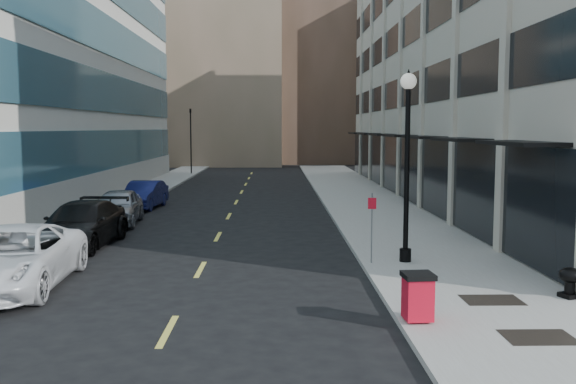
{
  "coord_description": "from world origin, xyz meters",
  "views": [
    {
      "loc": [
        2.32,
        -11.41,
        4.34
      ],
      "look_at": [
        2.72,
        9.04,
        2.29
      ],
      "focal_mm": 40.0,
      "sensor_mm": 36.0,
      "label": 1
    }
  ],
  "objects_px": {
    "trash_bin": "(418,295)",
    "urn_planter": "(570,279)",
    "car_silver_sedan": "(118,207)",
    "traffic_signal": "(190,113)",
    "sign_post": "(372,218)",
    "lamppost": "(407,150)",
    "car_blue_sedan": "(144,195)",
    "car_white_van": "(12,258)",
    "car_black_pickup": "(81,225)"
  },
  "relations": [
    {
      "from": "trash_bin",
      "to": "urn_planter",
      "type": "relative_size",
      "value": 1.41
    },
    {
      "from": "car_silver_sedan",
      "to": "urn_planter",
      "type": "xyz_separation_m",
      "value": [
        14.4,
        -13.43,
        -0.19
      ]
    },
    {
      "from": "traffic_signal",
      "to": "sign_post",
      "type": "relative_size",
      "value": 3.19
    },
    {
      "from": "lamppost",
      "to": "car_blue_sedan",
      "type": "bearing_deg",
      "value": 127.16
    },
    {
      "from": "traffic_signal",
      "to": "urn_planter",
      "type": "relative_size",
      "value": 9.21
    },
    {
      "from": "car_white_van",
      "to": "sign_post",
      "type": "relative_size",
      "value": 2.75
    },
    {
      "from": "traffic_signal",
      "to": "car_white_van",
      "type": "height_order",
      "value": "traffic_signal"
    },
    {
      "from": "sign_post",
      "to": "urn_planter",
      "type": "relative_size",
      "value": 2.89
    },
    {
      "from": "car_white_van",
      "to": "lamppost",
      "type": "height_order",
      "value": "lamppost"
    },
    {
      "from": "car_black_pickup",
      "to": "trash_bin",
      "type": "height_order",
      "value": "car_black_pickup"
    },
    {
      "from": "car_silver_sedan",
      "to": "sign_post",
      "type": "relative_size",
      "value": 2.15
    },
    {
      "from": "traffic_signal",
      "to": "trash_bin",
      "type": "xyz_separation_m",
      "value": [
        10.9,
        -45.86,
        -4.99
      ]
    },
    {
      "from": "trash_bin",
      "to": "sign_post",
      "type": "relative_size",
      "value": 0.49
    },
    {
      "from": "sign_post",
      "to": "urn_planter",
      "type": "xyz_separation_m",
      "value": [
        4.3,
        -4.2,
        -0.97
      ]
    },
    {
      "from": "car_white_van",
      "to": "car_blue_sedan",
      "type": "xyz_separation_m",
      "value": [
        0.0,
        17.42,
        -0.1
      ]
    },
    {
      "from": "car_white_van",
      "to": "urn_planter",
      "type": "relative_size",
      "value": 7.95
    },
    {
      "from": "car_silver_sedan",
      "to": "traffic_signal",
      "type": "bearing_deg",
      "value": 87.12
    },
    {
      "from": "lamppost",
      "to": "traffic_signal",
      "type": "bearing_deg",
      "value": 106.72
    },
    {
      "from": "trash_bin",
      "to": "lamppost",
      "type": "xyz_separation_m",
      "value": [
        1.0,
        6.25,
        2.95
      ]
    },
    {
      "from": "car_silver_sedan",
      "to": "car_blue_sedan",
      "type": "bearing_deg",
      "value": 85.81
    },
    {
      "from": "traffic_signal",
      "to": "car_silver_sedan",
      "type": "xyz_separation_m",
      "value": [
        0.7,
        -30.57,
        -4.92
      ]
    },
    {
      "from": "traffic_signal",
      "to": "car_black_pickup",
      "type": "bearing_deg",
      "value": -88.89
    },
    {
      "from": "lamppost",
      "to": "car_black_pickup",
      "type": "bearing_deg",
      "value": 162.52
    },
    {
      "from": "car_blue_sedan",
      "to": "sign_post",
      "type": "height_order",
      "value": "sign_post"
    },
    {
      "from": "car_black_pickup",
      "to": "trash_bin",
      "type": "xyz_separation_m",
      "value": [
        10.2,
        -9.78,
        -0.09
      ]
    },
    {
      "from": "car_blue_sedan",
      "to": "sign_post",
      "type": "relative_size",
      "value": 2.05
    },
    {
      "from": "sign_post",
      "to": "car_silver_sedan",
      "type": "bearing_deg",
      "value": 145.84
    },
    {
      "from": "trash_bin",
      "to": "urn_planter",
      "type": "height_order",
      "value": "trash_bin"
    },
    {
      "from": "car_silver_sedan",
      "to": "urn_planter",
      "type": "height_order",
      "value": "car_silver_sedan"
    },
    {
      "from": "car_blue_sedan",
      "to": "trash_bin",
      "type": "height_order",
      "value": "car_blue_sedan"
    },
    {
      "from": "car_white_van",
      "to": "car_silver_sedan",
      "type": "xyz_separation_m",
      "value": [
        0.0,
        11.68,
        -0.04
      ]
    },
    {
      "from": "traffic_signal",
      "to": "car_silver_sedan",
      "type": "bearing_deg",
      "value": -88.69
    },
    {
      "from": "car_black_pickup",
      "to": "lamppost",
      "type": "bearing_deg",
      "value": -13.58
    },
    {
      "from": "traffic_signal",
      "to": "car_black_pickup",
      "type": "xyz_separation_m",
      "value": [
        0.7,
        -36.08,
        -4.9
      ]
    },
    {
      "from": "sign_post",
      "to": "urn_planter",
      "type": "bearing_deg",
      "value": -36.03
    },
    {
      "from": "traffic_signal",
      "to": "car_blue_sedan",
      "type": "height_order",
      "value": "traffic_signal"
    },
    {
      "from": "lamppost",
      "to": "car_white_van",
      "type": "bearing_deg",
      "value": -166.73
    },
    {
      "from": "car_silver_sedan",
      "to": "lamppost",
      "type": "relative_size",
      "value": 0.78
    },
    {
      "from": "car_white_van",
      "to": "sign_post",
      "type": "bearing_deg",
      "value": 11.1
    },
    {
      "from": "car_black_pickup",
      "to": "sign_post",
      "type": "xyz_separation_m",
      "value": [
        10.1,
        -3.73,
        0.76
      ]
    },
    {
      "from": "urn_planter",
      "to": "car_blue_sedan",
      "type": "bearing_deg",
      "value": 126.91
    },
    {
      "from": "car_black_pickup",
      "to": "trash_bin",
      "type": "distance_m",
      "value": 14.13
    },
    {
      "from": "car_white_van",
      "to": "traffic_signal",
      "type": "bearing_deg",
      "value": 88.45
    },
    {
      "from": "car_blue_sedan",
      "to": "car_black_pickup",
      "type": "bearing_deg",
      "value": -84.9
    },
    {
      "from": "car_blue_sedan",
      "to": "trash_bin",
      "type": "bearing_deg",
      "value": -59.02
    },
    {
      "from": "car_black_pickup",
      "to": "car_white_van",
      "type": "bearing_deg",
      "value": -86.09
    },
    {
      "from": "car_black_pickup",
      "to": "car_blue_sedan",
      "type": "distance_m",
      "value": 11.25
    },
    {
      "from": "traffic_signal",
      "to": "car_blue_sedan",
      "type": "bearing_deg",
      "value": -88.39
    },
    {
      "from": "car_blue_sedan",
      "to": "trash_bin",
      "type": "xyz_separation_m",
      "value": [
        10.2,
        -21.03,
        -0.01
      ]
    },
    {
      "from": "traffic_signal",
      "to": "lamppost",
      "type": "bearing_deg",
      "value": -73.28
    }
  ]
}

